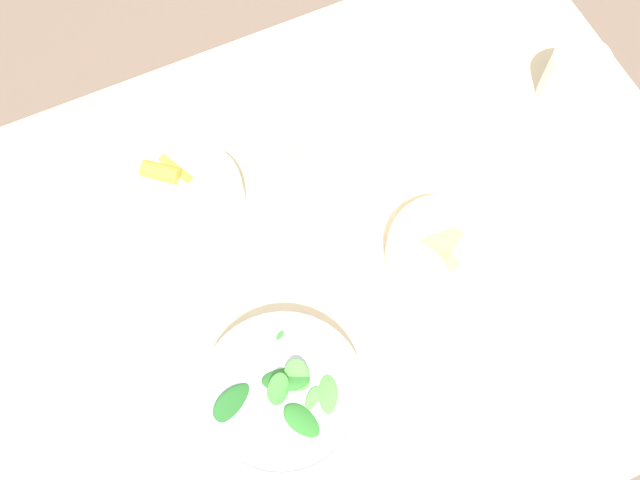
# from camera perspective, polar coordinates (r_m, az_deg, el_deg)

# --- Properties ---
(ground_plane) EXTENTS (10.00, 10.00, 0.00)m
(ground_plane) POSITION_cam_1_polar(r_m,az_deg,el_deg) (1.64, -0.14, -11.59)
(ground_plane) COLOR brown
(dining_table) EXTENTS (1.08, 0.77, 0.75)m
(dining_table) POSITION_cam_1_polar(r_m,az_deg,el_deg) (1.04, -0.21, -4.95)
(dining_table) COLOR beige
(dining_table) RESTS_ON ground_plane
(bowl_carrots) EXTENTS (0.16, 0.16, 0.07)m
(bowl_carrots) POSITION_cam_1_polar(r_m,az_deg,el_deg) (0.94, -10.85, 3.27)
(bowl_carrots) COLOR white
(bowl_carrots) RESTS_ON dining_table
(bowl_greens) EXTENTS (0.19, 0.19, 0.08)m
(bowl_greens) POSITION_cam_1_polar(r_m,az_deg,el_deg) (0.85, -2.97, -12.33)
(bowl_greens) COLOR silver
(bowl_greens) RESTS_ON dining_table
(bowl_beans_hotdog) EXTENTS (0.19, 0.19, 0.06)m
(bowl_beans_hotdog) POSITION_cam_1_polar(r_m,az_deg,el_deg) (0.98, 3.75, 8.26)
(bowl_beans_hotdog) COLOR silver
(bowl_beans_hotdog) RESTS_ON dining_table
(bowl_cookies) EXTENTS (0.15, 0.15, 0.05)m
(bowl_cookies) POSITION_cam_1_polar(r_m,az_deg,el_deg) (0.92, 9.81, -0.86)
(bowl_cookies) COLOR silver
(bowl_cookies) RESTS_ON dining_table
(ruler) EXTENTS (0.31, 0.07, 0.00)m
(ruler) POSITION_cam_1_polar(r_m,az_deg,el_deg) (1.08, -2.35, 13.83)
(ruler) COLOR silver
(ruler) RESTS_ON dining_table
(cup) EXTENTS (0.08, 0.08, 0.09)m
(cup) POSITION_cam_1_polar(r_m,az_deg,el_deg) (1.07, 19.61, 12.09)
(cup) COLOR silver
(cup) RESTS_ON dining_table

